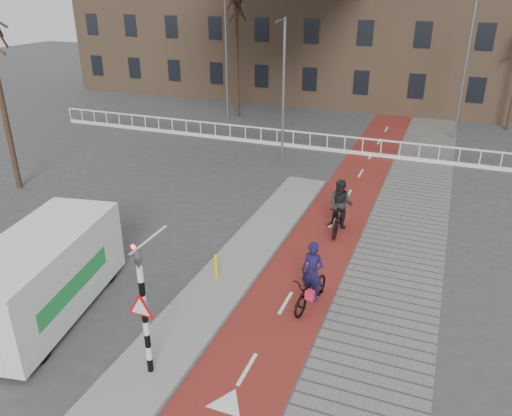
% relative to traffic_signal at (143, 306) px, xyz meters
% --- Properties ---
extents(ground, '(120.00, 120.00, 0.00)m').
position_rel_traffic_signal_xyz_m(ground, '(0.60, 2.02, -1.99)').
color(ground, '#38383A').
rests_on(ground, ground).
extents(bike_lane, '(2.50, 60.00, 0.01)m').
position_rel_traffic_signal_xyz_m(bike_lane, '(2.10, 12.02, -1.98)').
color(bike_lane, maroon).
rests_on(bike_lane, ground).
extents(sidewalk, '(3.00, 60.00, 0.01)m').
position_rel_traffic_signal_xyz_m(sidewalk, '(4.90, 12.02, -1.98)').
color(sidewalk, slate).
rests_on(sidewalk, ground).
extents(curb_island, '(1.80, 16.00, 0.12)m').
position_rel_traffic_signal_xyz_m(curb_island, '(-0.10, 6.02, -1.93)').
color(curb_island, gray).
rests_on(curb_island, ground).
extents(traffic_signal, '(0.80, 0.80, 3.68)m').
position_rel_traffic_signal_xyz_m(traffic_signal, '(0.00, 0.00, 0.00)').
color(traffic_signal, black).
rests_on(traffic_signal, curb_island).
extents(bollard, '(0.12, 0.12, 0.78)m').
position_rel_traffic_signal_xyz_m(bollard, '(-0.37, 4.46, -1.48)').
color(bollard, '#D4C60B').
rests_on(bollard, curb_island).
extents(cyclist_near, '(1.03, 2.07, 2.05)m').
position_rel_traffic_signal_xyz_m(cyclist_near, '(2.83, 4.17, -1.29)').
color(cyclist_near, black).
rests_on(cyclist_near, bike_lane).
extents(cyclist_far, '(0.93, 2.01, 2.13)m').
position_rel_traffic_signal_xyz_m(cyclist_far, '(2.54, 9.11, -1.10)').
color(cyclist_far, black).
rests_on(cyclist_far, bike_lane).
extents(van, '(3.19, 5.83, 2.37)m').
position_rel_traffic_signal_xyz_m(van, '(-4.10, 1.11, -0.74)').
color(van, white).
rests_on(van, ground).
extents(railing, '(28.00, 0.10, 0.99)m').
position_rel_traffic_signal_xyz_m(railing, '(-4.40, 19.02, -1.68)').
color(railing, silver).
rests_on(railing, ground).
extents(tree_left, '(0.25, 0.25, 8.36)m').
position_rel_traffic_signal_xyz_m(tree_left, '(-12.40, 8.35, 2.19)').
color(tree_left, black).
rests_on(tree_left, ground).
extents(tree_mid, '(0.29, 0.29, 8.71)m').
position_rel_traffic_signal_xyz_m(tree_mid, '(-8.39, 24.73, 2.37)').
color(tree_mid, black).
rests_on(tree_mid, ground).
extents(streetlight_near, '(0.12, 0.12, 7.28)m').
position_rel_traffic_signal_xyz_m(streetlight_near, '(-1.92, 15.55, 1.65)').
color(streetlight_near, slate).
rests_on(streetlight_near, ground).
extents(streetlight_left, '(0.12, 0.12, 8.61)m').
position_rel_traffic_signal_xyz_m(streetlight_left, '(-8.47, 23.21, 2.32)').
color(streetlight_left, slate).
rests_on(streetlight_left, ground).
extents(streetlight_right, '(0.12, 0.12, 8.50)m').
position_rel_traffic_signal_xyz_m(streetlight_right, '(6.26, 24.37, 2.26)').
color(streetlight_right, slate).
rests_on(streetlight_right, ground).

